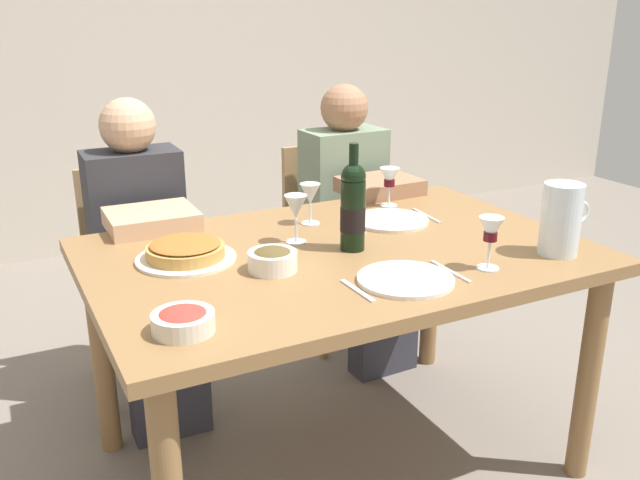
# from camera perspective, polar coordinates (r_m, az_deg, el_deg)

# --- Properties ---
(ground_plane) EXTENTS (8.00, 8.00, 0.00)m
(ground_plane) POSITION_cam_1_polar(r_m,az_deg,el_deg) (2.46, 1.44, -17.68)
(ground_plane) COLOR slate
(back_wall) EXTENTS (8.00, 0.10, 2.80)m
(back_wall) POSITION_cam_1_polar(r_m,az_deg,el_deg) (4.41, -15.33, 17.46)
(back_wall) COLOR beige
(back_wall) RESTS_ON ground
(dining_table) EXTENTS (1.50, 1.00, 0.76)m
(dining_table) POSITION_cam_1_polar(r_m,az_deg,el_deg) (2.13, 1.59, -3.14)
(dining_table) COLOR olive
(dining_table) RESTS_ON ground
(wine_bottle) EXTENTS (0.08, 0.08, 0.33)m
(wine_bottle) POSITION_cam_1_polar(r_m,az_deg,el_deg) (2.06, 2.75, 2.79)
(wine_bottle) COLOR black
(wine_bottle) RESTS_ON dining_table
(water_pitcher) EXTENTS (0.17, 0.12, 0.22)m
(water_pitcher) POSITION_cam_1_polar(r_m,az_deg,el_deg) (2.16, 19.33, 1.31)
(water_pitcher) COLOR silver
(water_pitcher) RESTS_ON dining_table
(baked_tart) EXTENTS (0.29, 0.29, 0.06)m
(baked_tart) POSITION_cam_1_polar(r_m,az_deg,el_deg) (2.04, -11.08, -0.93)
(baked_tart) COLOR silver
(baked_tart) RESTS_ON dining_table
(salad_bowl) EXTENTS (0.15, 0.15, 0.05)m
(salad_bowl) POSITION_cam_1_polar(r_m,az_deg,el_deg) (1.61, -11.29, -6.55)
(salad_bowl) COLOR silver
(salad_bowl) RESTS_ON dining_table
(olive_bowl) EXTENTS (0.14, 0.14, 0.07)m
(olive_bowl) POSITION_cam_1_polar(r_m,az_deg,el_deg) (1.93, -3.96, -1.58)
(olive_bowl) COLOR white
(olive_bowl) RESTS_ON dining_table
(wine_glass_left_diner) EXTENTS (0.07, 0.07, 0.15)m
(wine_glass_left_diner) POSITION_cam_1_polar(r_m,az_deg,el_deg) (2.13, -2.03, 2.61)
(wine_glass_left_diner) COLOR silver
(wine_glass_left_diner) RESTS_ON dining_table
(wine_glass_right_diner) EXTENTS (0.07, 0.07, 0.15)m
(wine_glass_right_diner) POSITION_cam_1_polar(r_m,az_deg,el_deg) (1.97, 13.97, 0.65)
(wine_glass_right_diner) COLOR silver
(wine_glass_right_diner) RESTS_ON dining_table
(wine_glass_centre) EXTENTS (0.07, 0.07, 0.14)m
(wine_glass_centre) POSITION_cam_1_polar(r_m,az_deg,el_deg) (2.54, 5.78, 5.04)
(wine_glass_centre) COLOR silver
(wine_glass_centre) RESTS_ON dining_table
(wine_glass_spare) EXTENTS (0.07, 0.07, 0.14)m
(wine_glass_spare) POSITION_cam_1_polar(r_m,az_deg,el_deg) (2.32, -0.82, 3.71)
(wine_glass_spare) COLOR silver
(wine_glass_spare) RESTS_ON dining_table
(dinner_plate_left_setting) EXTENTS (0.26, 0.26, 0.01)m
(dinner_plate_left_setting) POSITION_cam_1_polar(r_m,az_deg,el_deg) (2.37, 5.87, 1.63)
(dinner_plate_left_setting) COLOR silver
(dinner_plate_left_setting) RESTS_ON dining_table
(dinner_plate_right_setting) EXTENTS (0.26, 0.26, 0.01)m
(dinner_plate_right_setting) POSITION_cam_1_polar(r_m,az_deg,el_deg) (1.87, 7.11, -3.26)
(dinner_plate_right_setting) COLOR white
(dinner_plate_right_setting) RESTS_ON dining_table
(fork_left_setting) EXTENTS (0.02, 0.16, 0.00)m
(fork_left_setting) POSITION_cam_1_polar(r_m,az_deg,el_deg) (2.30, 2.72, 1.04)
(fork_left_setting) COLOR silver
(fork_left_setting) RESTS_ON dining_table
(knife_left_setting) EXTENTS (0.03, 0.18, 0.00)m
(knife_left_setting) POSITION_cam_1_polar(r_m,az_deg,el_deg) (2.46, 8.82, 2.01)
(knife_left_setting) COLOR silver
(knife_left_setting) RESTS_ON dining_table
(knife_right_setting) EXTENTS (0.01, 0.18, 0.00)m
(knife_right_setting) POSITION_cam_1_polar(r_m,az_deg,el_deg) (1.96, 10.76, -2.57)
(knife_right_setting) COLOR silver
(knife_right_setting) RESTS_ON dining_table
(spoon_right_setting) EXTENTS (0.02, 0.16, 0.00)m
(spoon_right_setting) POSITION_cam_1_polar(r_m,az_deg,el_deg) (1.80, 3.12, -4.21)
(spoon_right_setting) COLOR silver
(spoon_right_setting) RESTS_ON dining_table
(chair_left) EXTENTS (0.41, 0.41, 0.87)m
(chair_left) POSITION_cam_1_polar(r_m,az_deg,el_deg) (2.83, -15.15, -1.84)
(chair_left) COLOR #9E7A51
(chair_left) RESTS_ON ground
(diner_left) EXTENTS (0.34, 0.51, 1.16)m
(diner_left) POSITION_cam_1_polar(r_m,az_deg,el_deg) (2.57, -14.31, -1.05)
(diner_left) COLOR #2D2D33
(diner_left) RESTS_ON ground
(chair_right) EXTENTS (0.41, 0.41, 0.87)m
(chair_right) POSITION_cam_1_polar(r_m,az_deg,el_deg) (3.14, 0.80, 0.94)
(chair_right) COLOR #9E7A51
(chair_right) RESTS_ON ground
(diner_right) EXTENTS (0.35, 0.51, 1.16)m
(diner_right) POSITION_cam_1_polar(r_m,az_deg,el_deg) (2.91, 3.09, 1.91)
(diner_right) COLOR gray
(diner_right) RESTS_ON ground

